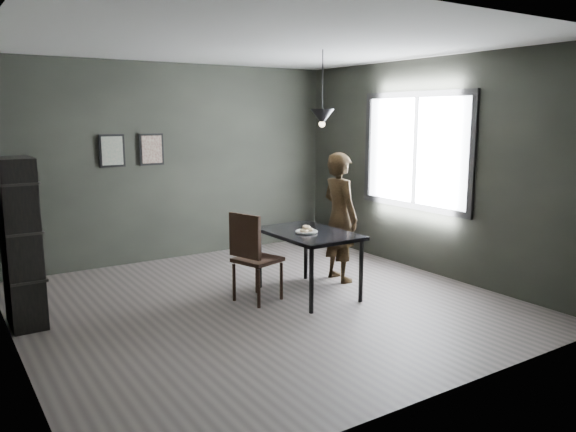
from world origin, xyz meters
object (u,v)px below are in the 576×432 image
white_plate (307,232)px  wood_chair (252,252)px  woman (340,217)px  shelf_unit (21,243)px  pendant_lamp (322,117)px  cafe_table (309,238)px

white_plate → wood_chair: bearing=166.6°
woman → shelf_unit: 3.62m
wood_chair → pendant_lamp: bearing=-18.0°
woman → pendant_lamp: (-0.42, -0.18, 1.24)m
white_plate → woman: size_ratio=0.14×
cafe_table → white_plate: white_plate is taller
pendant_lamp → woman: bearing=22.6°
woman → pendant_lamp: 1.32m
cafe_table → pendant_lamp: bearing=21.8°
cafe_table → wood_chair: size_ratio=1.18×
woman → wood_chair: (-1.36, -0.16, -0.23)m
white_plate → shelf_unit: (-2.87, 0.78, 0.08)m
woman → white_plate: bearing=115.7°
cafe_table → woman: woman is taller
white_plate → wood_chair: size_ratio=0.23×
woman → wood_chair: bearing=99.2°
shelf_unit → pendant_lamp: bearing=-11.7°
white_plate → pendant_lamp: (0.30, 0.14, 1.29)m
cafe_table → shelf_unit: bearing=165.8°
woman → pendant_lamp: size_ratio=1.87×
white_plate → wood_chair: 0.67m
white_plate → shelf_unit: 2.97m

